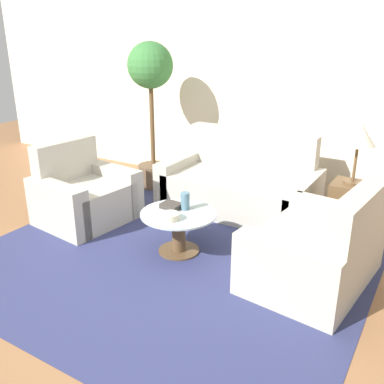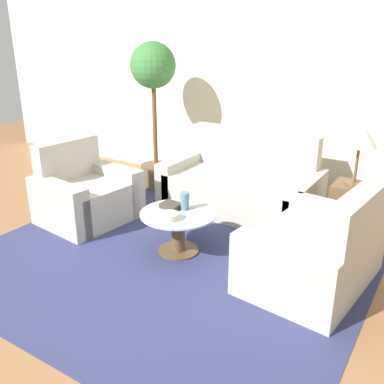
{
  "view_description": "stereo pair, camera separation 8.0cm",
  "coord_description": "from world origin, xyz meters",
  "px_view_note": "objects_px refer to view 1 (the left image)",
  "views": [
    {
      "loc": [
        2.14,
        -2.58,
        2.05
      ],
      "look_at": [
        0.07,
        0.82,
        0.55
      ],
      "focal_mm": 40.0,
      "sensor_mm": 36.0,
      "label": 1
    },
    {
      "loc": [
        2.21,
        -2.54,
        2.05
      ],
      "look_at": [
        0.07,
        0.82,
        0.55
      ],
      "focal_mm": 40.0,
      "sensor_mm": 36.0,
      "label": 2
    }
  ],
  "objects_px": {
    "loveseat": "(321,253)",
    "bowl": "(170,216)",
    "coffee_table": "(179,227)",
    "book_stack": "(172,206)",
    "table_lamp": "(359,135)",
    "armchair": "(83,196)",
    "vase": "(185,201)",
    "potted_plant": "(151,91)",
    "sofa_main": "(241,186)"
  },
  "relations": [
    {
      "from": "book_stack",
      "to": "bowl",
      "type": "bearing_deg",
      "value": -56.21
    },
    {
      "from": "armchair",
      "to": "loveseat",
      "type": "bearing_deg",
      "value": -82.19
    },
    {
      "from": "loveseat",
      "to": "sofa_main",
      "type": "bearing_deg",
      "value": -125.51
    },
    {
      "from": "coffee_table",
      "to": "book_stack",
      "type": "bearing_deg",
      "value": 151.77
    },
    {
      "from": "loveseat",
      "to": "bowl",
      "type": "bearing_deg",
      "value": -69.66
    },
    {
      "from": "bowl",
      "to": "vase",
      "type": "bearing_deg",
      "value": 91.95
    },
    {
      "from": "armchair",
      "to": "book_stack",
      "type": "height_order",
      "value": "armchair"
    },
    {
      "from": "book_stack",
      "to": "loveseat",
      "type": "bearing_deg",
      "value": 5.89
    },
    {
      "from": "sofa_main",
      "to": "table_lamp",
      "type": "relative_size",
      "value": 2.87
    },
    {
      "from": "loveseat",
      "to": "bowl",
      "type": "xyz_separation_m",
      "value": [
        -1.32,
        -0.33,
        0.16
      ]
    },
    {
      "from": "potted_plant",
      "to": "book_stack",
      "type": "distance_m",
      "value": 2.04
    },
    {
      "from": "bowl",
      "to": "armchair",
      "type": "bearing_deg",
      "value": 169.25
    },
    {
      "from": "loveseat",
      "to": "book_stack",
      "type": "relative_size",
      "value": 6.58
    },
    {
      "from": "table_lamp",
      "to": "book_stack",
      "type": "distance_m",
      "value": 1.97
    },
    {
      "from": "loveseat",
      "to": "vase",
      "type": "distance_m",
      "value": 1.35
    },
    {
      "from": "sofa_main",
      "to": "coffee_table",
      "type": "bearing_deg",
      "value": -91.58
    },
    {
      "from": "sofa_main",
      "to": "loveseat",
      "type": "relative_size",
      "value": 1.39
    },
    {
      "from": "sofa_main",
      "to": "book_stack",
      "type": "distance_m",
      "value": 1.28
    },
    {
      "from": "coffee_table",
      "to": "potted_plant",
      "type": "bearing_deg",
      "value": 133.18
    },
    {
      "from": "table_lamp",
      "to": "vase",
      "type": "distance_m",
      "value": 1.83
    },
    {
      "from": "vase",
      "to": "potted_plant",
      "type": "bearing_deg",
      "value": 135.58
    },
    {
      "from": "coffee_table",
      "to": "bowl",
      "type": "relative_size",
      "value": 4.2
    },
    {
      "from": "table_lamp",
      "to": "vase",
      "type": "bearing_deg",
      "value": -139.67
    },
    {
      "from": "loveseat",
      "to": "book_stack",
      "type": "height_order",
      "value": "loveseat"
    },
    {
      "from": "book_stack",
      "to": "vase",
      "type": "bearing_deg",
      "value": 18.43
    },
    {
      "from": "table_lamp",
      "to": "sofa_main",
      "type": "bearing_deg",
      "value": 175.52
    },
    {
      "from": "coffee_table",
      "to": "table_lamp",
      "type": "distance_m",
      "value": 1.99
    },
    {
      "from": "table_lamp",
      "to": "vase",
      "type": "relative_size",
      "value": 3.66
    },
    {
      "from": "loveseat",
      "to": "bowl",
      "type": "height_order",
      "value": "loveseat"
    },
    {
      "from": "armchair",
      "to": "coffee_table",
      "type": "distance_m",
      "value": 1.37
    },
    {
      "from": "potted_plant",
      "to": "bowl",
      "type": "relative_size",
      "value": 11.04
    },
    {
      "from": "vase",
      "to": "book_stack",
      "type": "height_order",
      "value": "vase"
    },
    {
      "from": "coffee_table",
      "to": "bowl",
      "type": "distance_m",
      "value": 0.25
    },
    {
      "from": "coffee_table",
      "to": "table_lamp",
      "type": "relative_size",
      "value": 1.16
    },
    {
      "from": "sofa_main",
      "to": "book_stack",
      "type": "bearing_deg",
      "value": -97.3
    },
    {
      "from": "table_lamp",
      "to": "book_stack",
      "type": "bearing_deg",
      "value": -141.44
    },
    {
      "from": "coffee_table",
      "to": "potted_plant",
      "type": "distance_m",
      "value": 2.24
    },
    {
      "from": "potted_plant",
      "to": "book_stack",
      "type": "xyz_separation_m",
      "value": [
        1.23,
        -1.37,
        -0.88
      ]
    },
    {
      "from": "potted_plant",
      "to": "sofa_main",
      "type": "bearing_deg",
      "value": -4.64
    },
    {
      "from": "table_lamp",
      "to": "bowl",
      "type": "height_order",
      "value": "table_lamp"
    },
    {
      "from": "coffee_table",
      "to": "table_lamp",
      "type": "bearing_deg",
      "value": 42.68
    },
    {
      "from": "loveseat",
      "to": "book_stack",
      "type": "distance_m",
      "value": 1.47
    },
    {
      "from": "loveseat",
      "to": "potted_plant",
      "type": "xyz_separation_m",
      "value": [
        -2.69,
        1.28,
        1.04
      ]
    },
    {
      "from": "sofa_main",
      "to": "table_lamp",
      "type": "distance_m",
      "value": 1.52
    },
    {
      "from": "table_lamp",
      "to": "armchair",
      "type": "bearing_deg",
      "value": -157.24
    },
    {
      "from": "armchair",
      "to": "table_lamp",
      "type": "height_order",
      "value": "table_lamp"
    },
    {
      "from": "armchair",
      "to": "vase",
      "type": "relative_size",
      "value": 6.2
    },
    {
      "from": "sofa_main",
      "to": "armchair",
      "type": "distance_m",
      "value": 1.87
    },
    {
      "from": "bowl",
      "to": "book_stack",
      "type": "distance_m",
      "value": 0.28
    },
    {
      "from": "coffee_table",
      "to": "book_stack",
      "type": "distance_m",
      "value": 0.22
    }
  ]
}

